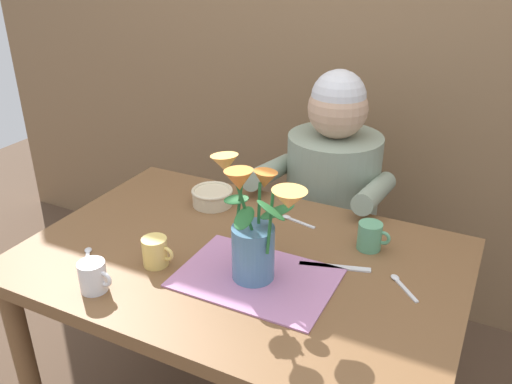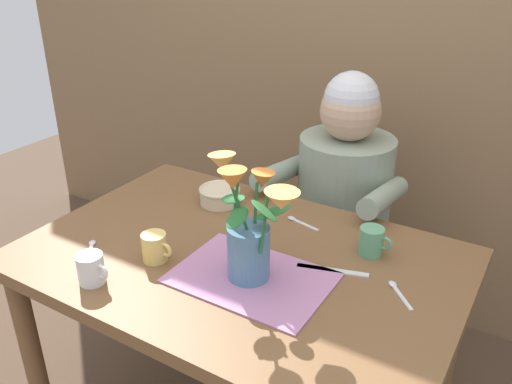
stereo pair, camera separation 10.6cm
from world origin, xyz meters
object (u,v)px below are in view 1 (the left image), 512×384
Objects in this scene: dinner_knife at (335,267)px; coffee_cup at (156,252)px; seated_person at (330,220)px; ceramic_bowl at (212,196)px; tea_cup at (370,236)px; ceramic_mug at (93,277)px; flower_vase at (255,229)px.

coffee_cup reaches higher than dinner_knife.
seated_person reaches higher than ceramic_bowl.
dinner_knife is 2.04× the size of coffee_cup.
ceramic_mug is at bearing -138.29° from tea_cup.
coffee_cup is at bearing 66.81° from ceramic_mug.
ceramic_mug reaches higher than ceramic_bowl.
ceramic_mug is at bearing -146.36° from flower_vase.
dinner_knife is at bearing 35.71° from ceramic_mug.
seated_person is 0.62m from dinner_knife.
dinner_knife is (0.20, -0.55, 0.18)m from seated_person.
flower_vase reaches higher than ceramic_mug.
ceramic_mug is (-0.56, -0.50, 0.00)m from tea_cup.
flower_vase reaches higher than dinner_knife.
tea_cup is (0.05, 0.14, 0.04)m from dinner_knife.
flower_vase is 3.48× the size of ceramic_mug.
seated_person is 8.35× the size of ceramic_bowl.
ceramic_bowl is 0.72× the size of dinner_knife.
flower_vase reaches higher than coffee_cup.
ceramic_mug is at bearing -113.19° from coffee_cup.
dinner_knife is 0.15m from tea_cup.
tea_cup is at bearing 50.86° from flower_vase.
ceramic_bowl is (-0.31, 0.31, -0.12)m from flower_vase.
dinner_knife is (0.48, -0.17, -0.03)m from ceramic_bowl.
tea_cup reaches higher than ceramic_bowl.
tea_cup and ceramic_mug have the same top height.
flower_vase is 2.38× the size of ceramic_bowl.
coffee_cup is (-0.49, -0.34, 0.00)m from tea_cup.
seated_person is 0.54m from tea_cup.
flower_vase reaches higher than ceramic_bowl.
ceramic_bowl is at bearing 135.05° from flower_vase.
ceramic_bowl is at bearing -124.06° from seated_person.
ceramic_bowl is (-0.28, -0.38, 0.21)m from seated_person.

